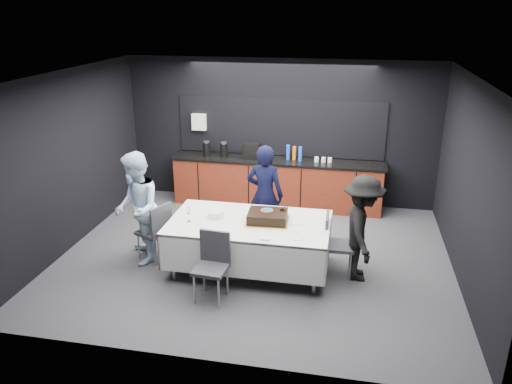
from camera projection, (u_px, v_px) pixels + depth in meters
ground at (255, 256)px, 7.85m from camera, size 6.00×6.00×0.00m
room_shell at (255, 142)px, 7.20m from camera, size 6.04×5.04×2.82m
kitchenette at (276, 179)px, 9.70m from camera, size 4.10×0.64×2.05m
party_table at (249, 230)px, 7.26m from camera, size 2.32×1.32×0.78m
cake_assembly at (268, 217)px, 7.19m from camera, size 0.63×0.53×0.18m
plate_stack at (216, 214)px, 7.33m from camera, size 0.23×0.23×0.10m
loose_plate_near at (216, 232)px, 6.86m from camera, size 0.18×0.18×0.01m
loose_plate_right_a at (296, 222)px, 7.18m from camera, size 0.22×0.22×0.01m
loose_plate_right_b at (297, 238)px, 6.69m from camera, size 0.18×0.18×0.01m
loose_plate_far at (252, 209)px, 7.63m from camera, size 0.18×0.18×0.01m
fork_pile at (265, 239)px, 6.65m from camera, size 0.15×0.10×0.02m
champagne_flute at (188, 211)px, 7.15m from camera, size 0.06×0.06×0.22m
chair_left at (157, 228)px, 7.57m from camera, size 0.55×0.55×0.92m
chair_right at (334, 240)px, 7.19m from camera, size 0.43×0.43×0.92m
chair_near at (213, 261)px, 6.61m from camera, size 0.46×0.46×0.92m
person_center at (265, 195)px, 8.04m from camera, size 0.66×0.47×1.67m
person_left at (137, 209)px, 7.45m from camera, size 0.95×1.04×1.72m
person_right at (362, 228)px, 7.00m from camera, size 0.66×1.05×1.55m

